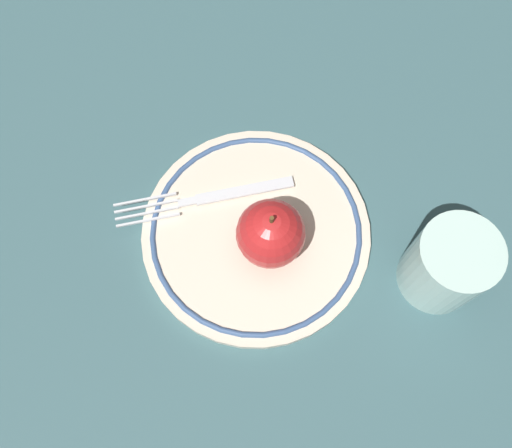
# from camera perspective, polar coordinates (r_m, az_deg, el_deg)

# --- Properties ---
(ground_plane) EXTENTS (2.00, 2.00, 0.00)m
(ground_plane) POSITION_cam_1_polar(r_m,az_deg,el_deg) (0.61, -1.02, -2.22)
(ground_plane) COLOR #3B5F64
(plate) EXTENTS (0.24, 0.24, 0.01)m
(plate) POSITION_cam_1_polar(r_m,az_deg,el_deg) (0.60, -0.00, -0.90)
(plate) COLOR beige
(plate) RESTS_ON ground_plane
(apple_red_whole) EXTENTS (0.07, 0.07, 0.08)m
(apple_red_whole) POSITION_cam_1_polar(r_m,az_deg,el_deg) (0.56, 1.43, -1.37)
(apple_red_whole) COLOR red
(apple_red_whole) RESTS_ON plate
(fork) EXTENTS (0.08, 0.19, 0.00)m
(fork) POSITION_cam_1_polar(r_m,az_deg,el_deg) (0.61, -4.62, 2.67)
(fork) COLOR silver
(fork) RESTS_ON plate
(drinking_glass) EXTENTS (0.08, 0.08, 0.09)m
(drinking_glass) POSITION_cam_1_polar(r_m,az_deg,el_deg) (0.58, 18.63, -3.91)
(drinking_glass) COLOR silver
(drinking_glass) RESTS_ON ground_plane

